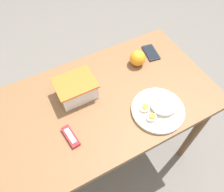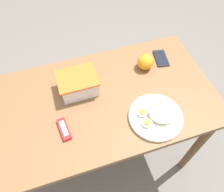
{
  "view_description": "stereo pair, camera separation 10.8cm",
  "coord_description": "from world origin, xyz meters",
  "views": [
    {
      "loc": [
        -0.24,
        -0.56,
        1.69
      ],
      "look_at": [
        0.05,
        -0.02,
        0.8
      ],
      "focal_mm": 35.0,
      "sensor_mm": 36.0,
      "label": 1
    },
    {
      "loc": [
        -0.14,
        -0.6,
        1.69
      ],
      "look_at": [
        0.05,
        -0.02,
        0.8
      ],
      "focal_mm": 35.0,
      "sensor_mm": 36.0,
      "label": 2
    }
  ],
  "objects": [
    {
      "name": "cell_phone",
      "position": [
        0.4,
        0.16,
        0.78
      ],
      "size": [
        0.09,
        0.14,
        0.01
      ],
      "color": "#232328",
      "rests_on": "table"
    },
    {
      "name": "candy_bar",
      "position": [
        -0.22,
        -0.11,
        0.78
      ],
      "size": [
        0.05,
        0.12,
        0.02
      ],
      "color": "red",
      "rests_on": "table"
    },
    {
      "name": "rice_plate",
      "position": [
        0.22,
        -0.18,
        0.79
      ],
      "size": [
        0.26,
        0.26,
        0.06
      ],
      "color": "silver",
      "rests_on": "table"
    },
    {
      "name": "food_container",
      "position": [
        -0.1,
        0.09,
        0.82
      ],
      "size": [
        0.19,
        0.16,
        0.1
      ],
      "color": "white",
      "rests_on": "table"
    },
    {
      "name": "ground_plane",
      "position": [
        0.0,
        0.0,
        0.0
      ],
      "size": [
        10.0,
        10.0,
        0.0
      ],
      "primitive_type": "plane",
      "color": "#66605B"
    },
    {
      "name": "orange_fruit",
      "position": [
        0.29,
        0.13,
        0.82
      ],
      "size": [
        0.09,
        0.09,
        0.09
      ],
      "color": "orange",
      "rests_on": "table"
    },
    {
      "name": "table",
      "position": [
        0.0,
        0.0,
        0.67
      ],
      "size": [
        1.16,
        0.65,
        0.77
      ],
      "color": "brown",
      "rests_on": "ground_plane"
    }
  ]
}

